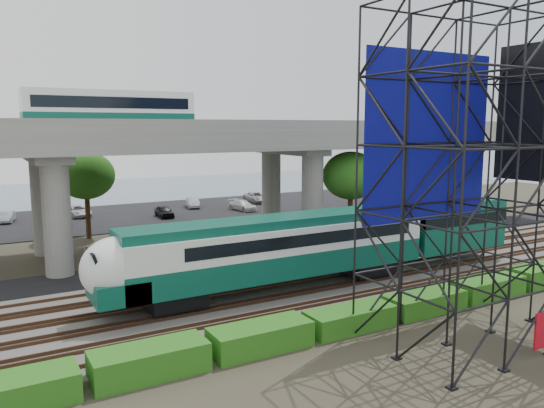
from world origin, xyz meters
TOP-DOWN VIEW (x-y plane):
  - ground at (0.00, 0.00)m, footprint 140.00×140.00m
  - ballast_bed at (0.00, 2.00)m, footprint 90.00×12.00m
  - service_road at (0.00, 10.50)m, footprint 90.00×5.00m
  - parking_lot at (0.00, 34.00)m, footprint 90.00×18.00m
  - harbor_water at (0.00, 56.00)m, footprint 140.00×40.00m
  - rail_tracks at (0.00, 2.00)m, footprint 90.00×9.52m
  - commuter_train at (2.92, 2.00)m, footprint 29.30×3.06m
  - overpass at (-0.40, 16.00)m, footprint 80.00×12.00m
  - scaffold_tower at (5.12, -7.98)m, footprint 9.36×6.36m
  - hedge_strip at (1.01, -4.30)m, footprint 34.60×1.80m
  - trees at (-4.67, 16.17)m, footprint 40.94×16.94m
  - parked_cars at (2.01, 33.73)m, footprint 37.63×9.58m

SIDE VIEW (x-z plane):
  - ground at x=0.00m, z-range 0.00..0.00m
  - harbor_water at x=0.00m, z-range 0.00..0.03m
  - service_road at x=0.00m, z-range 0.00..0.08m
  - parking_lot at x=0.00m, z-range 0.00..0.08m
  - ballast_bed at x=0.00m, z-range 0.00..0.20m
  - rail_tracks at x=0.00m, z-range 0.20..0.36m
  - hedge_strip at x=1.01m, z-range -0.04..1.16m
  - parked_cars at x=2.01m, z-range 0.04..1.35m
  - commuter_train at x=2.92m, z-range 0.73..5.03m
  - trees at x=-4.67m, z-range 1.73..9.42m
  - scaffold_tower at x=5.12m, z-range -0.03..14.97m
  - overpass at x=-0.40m, z-range 2.01..14.41m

